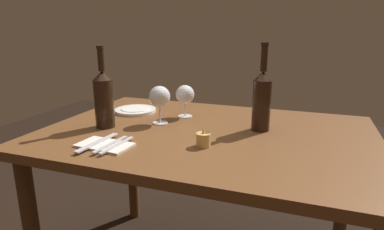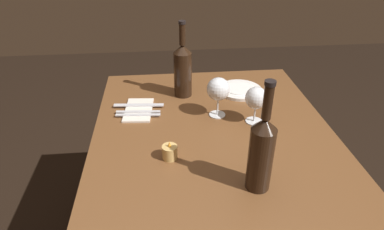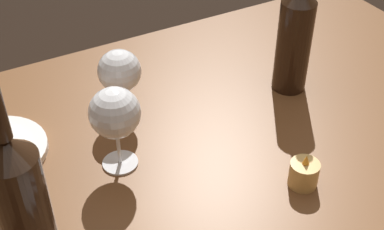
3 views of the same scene
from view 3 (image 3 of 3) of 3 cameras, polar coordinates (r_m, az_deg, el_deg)
dining_table at (r=1.10m, az=4.08°, el=-5.85°), size 1.30×0.90×0.74m
wine_glass_left at (r=0.91m, az=-8.31°, el=0.11°), size 0.09×0.09×0.16m
wine_glass_right at (r=1.04m, az=-7.81°, el=4.58°), size 0.09×0.09×0.15m
wine_bottle at (r=1.13m, az=11.01°, el=8.44°), size 0.07×0.07×0.35m
wine_bottle_second at (r=0.79m, az=-18.02°, el=-8.41°), size 0.08×0.08×0.33m
votive_candle at (r=0.95m, az=11.92°, el=-6.27°), size 0.05×0.05×0.07m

